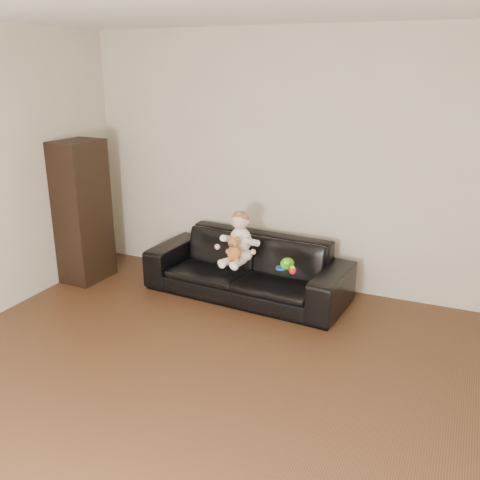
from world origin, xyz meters
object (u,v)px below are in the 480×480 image
at_px(sofa, 247,267).
at_px(toy_green, 287,264).
at_px(toy_rattle, 293,271).
at_px(teddy_bear, 234,249).
at_px(baby, 239,240).
at_px(toy_blue_disc, 281,268).
at_px(cabinet, 83,212).

xyz_separation_m(sofa, toy_green, (0.46, -0.11, 0.15)).
relative_size(sofa, toy_rattle, 29.02).
relative_size(toy_green, toy_rattle, 2.23).
bearing_deg(teddy_bear, baby, 116.04).
bearing_deg(toy_green, sofa, 166.48).
relative_size(baby, toy_rattle, 7.23).
bearing_deg(toy_blue_disc, teddy_bear, -162.97).
relative_size(teddy_bear, toy_rattle, 3.53).
height_order(teddy_bear, toy_green, teddy_bear).
bearing_deg(sofa, cabinet, -165.92).
bearing_deg(teddy_bear, toy_rattle, 27.00).
xyz_separation_m(sofa, cabinet, (-1.77, -0.29, 0.46)).
xyz_separation_m(cabinet, teddy_bear, (1.75, 0.02, -0.18)).
relative_size(baby, toy_green, 3.25).
bearing_deg(toy_green, teddy_bear, -162.22).
xyz_separation_m(teddy_bear, toy_green, (0.49, 0.16, -0.13)).
height_order(cabinet, teddy_bear, cabinet).
height_order(baby, toy_rattle, baby).
height_order(toy_green, toy_blue_disc, toy_green).
relative_size(sofa, teddy_bear, 8.22).
height_order(baby, toy_blue_disc, baby).
distance_m(cabinet, toy_green, 2.26).
bearing_deg(cabinet, toy_blue_disc, 7.21).
height_order(cabinet, toy_rattle, cabinet).
bearing_deg(toy_rattle, toy_green, 129.41).
bearing_deg(toy_rattle, baby, 169.57).
xyz_separation_m(teddy_bear, toy_blue_disc, (0.43, 0.13, -0.17)).
relative_size(baby, teddy_bear, 2.05).
relative_size(cabinet, toy_rattle, 21.49).
bearing_deg(toy_blue_disc, toy_rattle, -31.14).
bearing_deg(cabinet, teddy_bear, 3.89).
xyz_separation_m(baby, toy_rattle, (0.58, -0.11, -0.19)).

